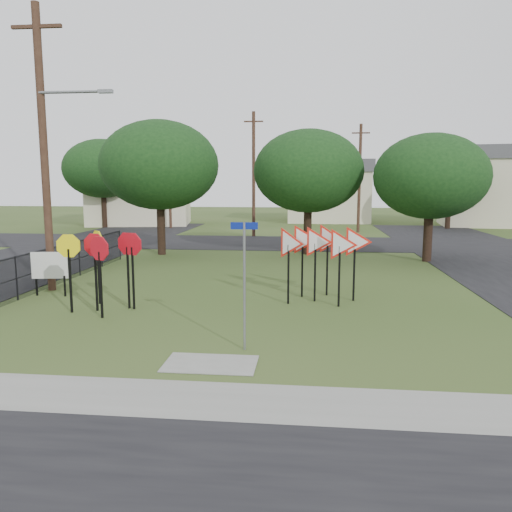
{
  "coord_description": "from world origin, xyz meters",
  "views": [
    {
      "loc": [
        2.08,
        -12.59,
        3.88
      ],
      "look_at": [
        0.42,
        3.0,
        1.6
      ],
      "focal_mm": 35.0,
      "sensor_mm": 36.0,
      "label": 1
    }
  ],
  "objects": [
    {
      "name": "house_left",
      "position": [
        -14.0,
        34.0,
        3.65
      ],
      "size": [
        10.58,
        8.88,
        7.2
      ],
      "color": "beige",
      "rests_on": "ground"
    },
    {
      "name": "far_pole_b",
      "position": [
        6.0,
        28.0,
        4.35
      ],
      "size": [
        1.4,
        0.24,
        8.5
      ],
      "color": "#482F21",
      "rests_on": "ground"
    },
    {
      "name": "far_pole_c",
      "position": [
        -10.0,
        30.0,
        4.6
      ],
      "size": [
        1.4,
        0.24,
        9.0
      ],
      "color": "#482F21",
      "rests_on": "ground"
    },
    {
      "name": "tree_near_left",
      "position": [
        -6.0,
        14.0,
        4.86
      ],
      "size": [
        6.4,
        6.4,
        7.27
      ],
      "color": "black",
      "rests_on": "ground"
    },
    {
      "name": "stop_sign_cluster",
      "position": [
        -4.13,
        1.86,
        1.8
      ],
      "size": [
        2.46,
        2.08,
        2.41
      ],
      "color": "black",
      "rests_on": "ground"
    },
    {
      "name": "curb_pad",
      "position": [
        0.0,
        -2.4,
        0.01
      ],
      "size": [
        2.0,
        1.2,
        0.02
      ],
      "primitive_type": "cube",
      "color": "gray",
      "rests_on": "ground"
    },
    {
      "name": "planting_strip",
      "position": [
        0.0,
        -5.4,
        0.01
      ],
      "size": [
        30.0,
        0.8,
        0.02
      ],
      "primitive_type": "cube",
      "color": "#31481B",
      "rests_on": "ground"
    },
    {
      "name": "sidewalk",
      "position": [
        0.0,
        -4.2,
        0.01
      ],
      "size": [
        30.0,
        1.6,
        0.02
      ],
      "primitive_type": "cube",
      "color": "gray",
      "rests_on": "ground"
    },
    {
      "name": "street_left",
      "position": [
        -12.0,
        10.0,
        0.01
      ],
      "size": [
        8.0,
        50.0,
        0.02
      ],
      "primitive_type": "cube",
      "color": "black",
      "rests_on": "ground"
    },
    {
      "name": "tree_far_right",
      "position": [
        14.0,
        32.0,
        4.54
      ],
      "size": [
        6.0,
        6.0,
        6.8
      ],
      "color": "black",
      "rests_on": "ground"
    },
    {
      "name": "ground",
      "position": [
        0.0,
        0.0,
        0.0
      ],
      "size": [
        140.0,
        140.0,
        0.0
      ],
      "primitive_type": "plane",
      "color": "#31481B"
    },
    {
      "name": "utility_pole_main",
      "position": [
        -7.24,
        4.5,
        5.21
      ],
      "size": [
        3.55,
        0.33,
        10.0
      ],
      "color": "#482F21",
      "rests_on": "ground"
    },
    {
      "name": "far_pole_a",
      "position": [
        -2.0,
        24.0,
        4.6
      ],
      "size": [
        1.4,
        0.24,
        9.0
      ],
      "color": "#482F21",
      "rests_on": "ground"
    },
    {
      "name": "house_right",
      "position": [
        18.0,
        36.0,
        3.65
      ],
      "size": [
        8.3,
        8.3,
        7.2
      ],
      "color": "beige",
      "rests_on": "ground"
    },
    {
      "name": "tree_far_left",
      "position": [
        -16.0,
        30.0,
        5.17
      ],
      "size": [
        6.8,
        6.8,
        7.73
      ],
      "color": "black",
      "rests_on": "ground"
    },
    {
      "name": "street_far",
      "position": [
        0.0,
        20.0,
        0.01
      ],
      "size": [
        60.0,
        8.0,
        0.02
      ],
      "primitive_type": "cube",
      "color": "black",
      "rests_on": "ground"
    },
    {
      "name": "tree_near_right",
      "position": [
        8.0,
        13.0,
        4.22
      ],
      "size": [
        5.6,
        5.6,
        6.33
      ],
      "color": "black",
      "rests_on": "ground"
    },
    {
      "name": "street_name_sign",
      "position": [
        0.61,
        -1.36,
        1.73
      ],
      "size": [
        0.62,
        0.06,
        3.01
      ],
      "color": "gray",
      "rests_on": "ground"
    },
    {
      "name": "house_mid",
      "position": [
        4.0,
        40.0,
        3.15
      ],
      "size": [
        8.4,
        8.4,
        6.2
      ],
      "color": "beige",
      "rests_on": "ground"
    },
    {
      "name": "info_board",
      "position": [
        -6.83,
        3.56,
        1.03
      ],
      "size": [
        1.23,
        0.23,
        1.55
      ],
      "color": "black",
      "rests_on": "ground"
    },
    {
      "name": "yield_sign_cluster",
      "position": [
        2.5,
        3.86,
        1.87
      ],
      "size": [
        3.2,
        2.04,
        2.55
      ],
      "color": "black",
      "rests_on": "ground"
    },
    {
      "name": "tree_near_mid",
      "position": [
        2.0,
        15.0,
        4.54
      ],
      "size": [
        6.0,
        6.0,
        6.8
      ],
      "color": "black",
      "rests_on": "ground"
    },
    {
      "name": "fence_run",
      "position": [
        -7.6,
        6.25,
        0.78
      ],
      "size": [
        0.05,
        11.55,
        1.5
      ],
      "color": "black",
      "rests_on": "ground"
    }
  ]
}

